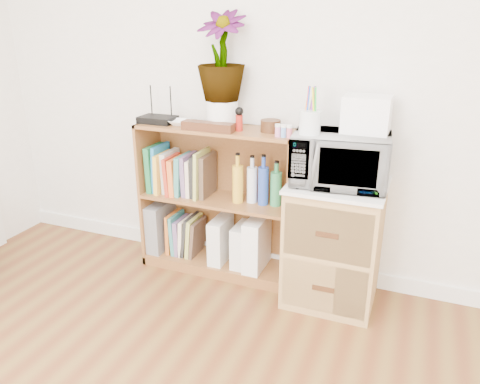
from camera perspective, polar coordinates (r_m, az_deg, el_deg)
The scene contains 21 objects.
skirting_board at distance 3.14m, azimuth 4.46°, elevation -8.39°, with size 4.00×0.02×0.10m, color white.
bookshelf at distance 2.95m, azimuth -2.64°, elevation -1.16°, with size 1.00×0.30×0.95m, color brown.
wicker_unit at distance 2.73m, azimuth 11.33°, elevation -6.29°, with size 0.50×0.45×0.70m, color #9E7542.
microwave at distance 2.53m, azimuth 12.08°, elevation 3.91°, with size 0.50×0.34×0.28m, color silver.
pen_cup at distance 2.45m, azimuth 8.51°, elevation 8.40°, with size 0.11×0.11×0.12m, color silver.
small_appliance at distance 2.55m, azimuth 15.19°, elevation 9.15°, with size 0.24×0.20×0.19m, color white.
router at distance 2.97m, azimuth -9.99°, elevation 8.70°, with size 0.22×0.15×0.04m, color black.
white_bowl at distance 2.88m, azimuth -7.34°, elevation 8.40°, with size 0.13×0.13×0.03m, color white.
plant_pot at distance 2.80m, azimuth -2.19°, elevation 9.51°, with size 0.19×0.19×0.16m, color white.
potted_plant at distance 2.75m, azimuth -2.28°, elevation 16.23°, with size 0.28×0.28×0.50m, color #3B712D.
trinket_box at distance 2.72m, azimuth -3.92°, elevation 7.98°, with size 0.31×0.08×0.05m, color #3A1D0F.
kokeshi_doll at distance 2.70m, azimuth -0.10°, elevation 8.40°, with size 0.04×0.04×0.09m, color maroon.
wooden_bowl at distance 2.69m, azimuth 3.75°, elevation 8.05°, with size 0.12×0.12×0.07m, color #371E0F.
paint_jars at distance 2.57m, azimuth 5.34°, elevation 7.32°, with size 0.12×0.04×0.06m, color pink.
file_box at distance 3.23m, azimuth -9.62°, elevation -4.05°, with size 0.10×0.26×0.33m, color slate.
magazine_holder_left at distance 3.04m, azimuth -2.37°, elevation -5.82°, with size 0.09×0.23×0.29m, color silver.
magazine_holder_mid at distance 2.99m, azimuth 0.26°, elevation -6.45°, with size 0.09×0.22×0.27m, color silver.
magazine_holder_right at distance 2.95m, azimuth 2.07°, elevation -6.24°, with size 0.11×0.27×0.33m, color white.
cookbooks at distance 3.00m, azimuth -7.27°, elevation 2.34°, with size 0.40×0.20×0.30m.
liquor_bottles at distance 2.80m, azimuth 2.05°, elevation 1.33°, with size 0.30×0.07×0.30m.
lower_books at distance 3.16m, azimuth -6.69°, elevation -5.16°, with size 0.22×0.19×0.27m.
Camera 1 is at (0.79, -0.39, 1.57)m, focal length 35.00 mm.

